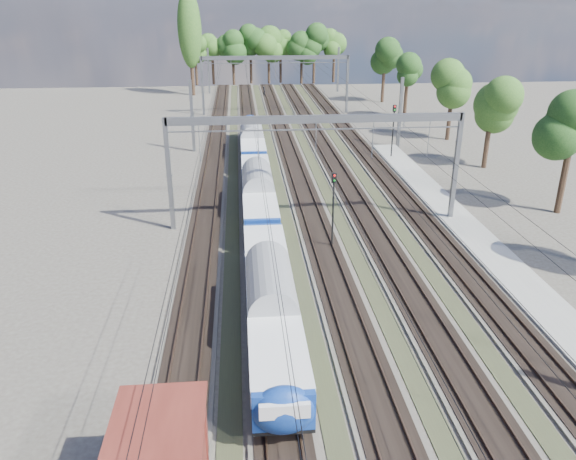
{
  "coord_description": "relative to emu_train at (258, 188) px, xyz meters",
  "views": [
    {
      "loc": [
        -5.89,
        -12.66,
        17.3
      ],
      "look_at": [
        -2.86,
        22.19,
        2.8
      ],
      "focal_mm": 35.0,
      "sensor_mm": 36.0,
      "label": 1
    }
  ],
  "objects": [
    {
      "name": "track_bed",
      "position": [
        4.5,
        12.0,
        -2.22
      ],
      "size": [
        21.0,
        130.0,
        0.34
      ],
      "color": "#47423A",
      "rests_on": "ground"
    },
    {
      "name": "emu_train",
      "position": [
        0.0,
        0.0,
        0.0
      ],
      "size": [
        2.69,
        57.01,
        3.93
      ],
      "color": "black",
      "rests_on": "ground"
    },
    {
      "name": "tree_belt",
      "position": [
        11.77,
        60.03,
        5.52
      ],
      "size": [
        40.36,
        101.84,
        11.76
      ],
      "color": "black",
      "rests_on": "ground"
    },
    {
      "name": "catenary",
      "position": [
        4.83,
        19.68,
        4.08
      ],
      "size": [
        25.65,
        130.0,
        9.0
      ],
      "color": "slate",
      "rests_on": "ground"
    },
    {
      "name": "poplar",
      "position": [
        -10.0,
        65.0,
        9.57
      ],
      "size": [
        4.4,
        4.4,
        19.04
      ],
      "color": "black",
      "rests_on": "ground"
    },
    {
      "name": "signal_far",
      "position": [
        16.03,
        16.48,
        1.61
      ],
      "size": [
        0.38,
        0.35,
        6.21
      ],
      "rotation": [
        0.0,
        0.0,
        0.01
      ],
      "color": "black",
      "rests_on": "ground"
    },
    {
      "name": "platform",
      "position": [
        16.5,
        -13.0,
        -2.17
      ],
      "size": [
        3.0,
        70.0,
        0.3
      ],
      "primitive_type": "cube",
      "color": "gray",
      "rests_on": "ground"
    },
    {
      "name": "worker",
      "position": [
        3.47,
        62.09,
        -1.4
      ],
      "size": [
        0.55,
        0.73,
        1.83
      ],
      "primitive_type": "imported",
      "rotation": [
        0.0,
        0.0,
        1.74
      ],
      "color": "black",
      "rests_on": "ground"
    },
    {
      "name": "signal_near",
      "position": [
        5.19,
        -7.87,
        1.37
      ],
      "size": [
        0.4,
        0.36,
        5.83
      ],
      "rotation": [
        0.0,
        0.0,
        -0.21
      ],
      "color": "black",
      "rests_on": "ground"
    }
  ]
}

